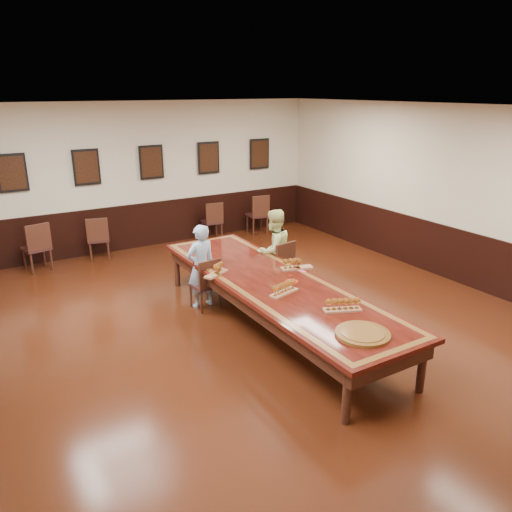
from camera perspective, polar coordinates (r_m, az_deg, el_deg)
floor at (r=7.67m, az=1.96°, el=-8.20°), size 8.00×10.00×0.02m
ceiling at (r=6.84m, az=2.27°, el=16.61°), size 8.00×10.00×0.02m
wall_back at (r=11.51m, az=-11.89°, el=9.01°), size 8.00×0.02×3.20m
wall_right at (r=9.83m, az=22.18°, el=6.42°), size 0.02×10.00×3.20m
chair_man at (r=8.17m, az=-5.91°, el=-3.08°), size 0.46×0.49×0.88m
chair_woman at (r=8.81m, az=2.48°, el=-1.15°), size 0.52×0.55×0.94m
spare_chair_a at (r=10.71m, az=-23.84°, el=1.00°), size 0.56×0.59×0.99m
spare_chair_b at (r=11.00m, az=-17.58°, el=2.01°), size 0.53×0.56×0.93m
spare_chair_c at (r=11.96m, az=-5.06°, el=4.08°), size 0.47×0.51×0.91m
spare_chair_d at (r=12.40m, az=0.15°, el=4.85°), size 0.52×0.55×0.98m
person_man at (r=8.16m, az=-6.32°, el=-1.18°), size 0.54×0.39×1.40m
person_woman at (r=8.79m, az=2.05°, el=0.64°), size 0.82×0.68×1.47m
pink_phone at (r=7.77m, az=5.24°, el=-1.73°), size 0.10×0.14×0.01m
wainscoting at (r=7.45m, az=2.00°, el=-4.70°), size 8.00×10.00×1.00m
conference_table at (r=7.41m, az=2.01°, el=-3.91°), size 1.40×5.00×0.76m
posters at (r=11.40m, az=-11.87°, el=10.45°), size 6.14×0.04×0.74m
flight_a at (r=7.61m, az=-4.42°, el=-1.57°), size 0.47×0.32×0.17m
flight_b at (r=7.81m, az=4.47°, el=-0.95°), size 0.52×0.29×0.19m
flight_c at (r=6.90m, az=3.22°, el=-3.72°), size 0.48×0.25×0.17m
flight_d at (r=6.46m, az=9.87°, el=-5.54°), size 0.50×0.33×0.18m
red_plate_grp at (r=7.33m, az=4.12°, el=-2.94°), size 0.18×0.18×0.02m
carved_platter at (r=5.92m, az=12.09°, el=-8.69°), size 0.78×0.78×0.05m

